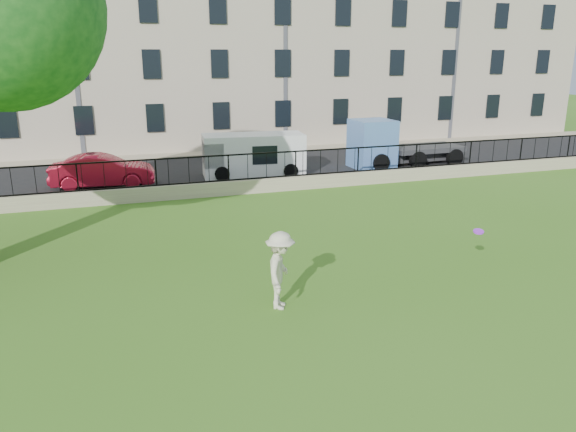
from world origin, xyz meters
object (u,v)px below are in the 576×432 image
object	(u,v)px
frisbee	(479,231)
blue_truck	(405,142)
red_sedan	(103,171)
white_van	(254,155)
man	(280,270)

from	to	relation	value
frisbee	blue_truck	size ratio (longest dim) A/B	0.05
frisbee	red_sedan	xyz separation A→B (m)	(-9.05, 14.52, -0.69)
frisbee	white_van	world-z (taller)	white_van
blue_truck	man	bearing A→B (deg)	-130.01
man	red_sedan	distance (m)	14.80
frisbee	blue_truck	xyz separation A→B (m)	(6.35, 14.81, -0.18)
frisbee	blue_truck	world-z (taller)	blue_truck
red_sedan	blue_truck	world-z (taller)	blue_truck
frisbee	red_sedan	size ratio (longest dim) A/B	0.06
blue_truck	frisbee	bearing A→B (deg)	-114.70
man	blue_truck	size ratio (longest dim) A/B	0.31
frisbee	red_sedan	world-z (taller)	frisbee
white_van	blue_truck	xyz separation A→B (m)	(8.35, 0.00, 0.23)
man	blue_truck	xyz separation A→B (m)	(11.62, 14.59, 0.31)
blue_truck	red_sedan	bearing A→B (deg)	179.59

